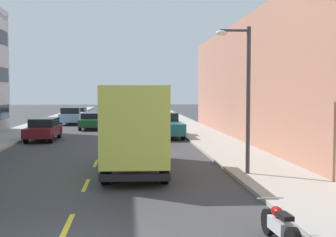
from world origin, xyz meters
TOP-DOWN VIEW (x-y plane):
  - ground_plane at (0.00, 30.00)m, footprint 160.00×160.00m
  - sidewalk_left at (-7.10, 28.00)m, footprint 3.20×120.00m
  - sidewalk_right at (7.10, 28.00)m, footprint 3.20×120.00m
  - lane_centerline_dashes at (0.00, 24.50)m, footprint 0.14×47.20m
  - apartment_block_opposite at (13.70, 20.00)m, footprint 10.00×36.00m
  - street_lamp at (5.92, 8.07)m, footprint 1.35×0.28m
  - delivery_box_truck at (1.79, 9.58)m, footprint 2.58×7.93m
  - parked_pickup_teal at (4.27, 23.82)m, footprint 2.13×5.35m
  - parked_sedan_orange at (4.27, 44.00)m, footprint 1.81×4.50m
  - parked_wagon_white at (-4.25, 44.16)m, footprint 1.90×4.73m
  - parked_pickup_sky at (-4.22, 37.99)m, footprint 2.01×5.31m
  - parked_wagon_burgundy at (-4.24, 22.47)m, footprint 1.89×4.73m
  - moving_forest_sedan at (-1.80, 31.60)m, footprint 1.80×4.50m
  - parked_motorcycle at (4.75, 0.21)m, footprint 0.62×2.05m

SIDE VIEW (x-z plane):
  - ground_plane at x=0.00m, z-range 0.00..0.00m
  - lane_centerline_dashes at x=0.00m, z-range 0.00..0.01m
  - sidewalk_left at x=-7.10m, z-range 0.00..0.14m
  - sidewalk_right at x=7.10m, z-range 0.00..0.14m
  - parked_motorcycle at x=4.75m, z-range -0.04..0.86m
  - parked_sedan_orange at x=4.27m, z-range 0.03..1.46m
  - moving_forest_sedan at x=-1.80m, z-range 0.03..1.46m
  - parked_wagon_white at x=-4.25m, z-range 0.05..1.55m
  - parked_wagon_burgundy at x=-4.24m, z-range 0.05..1.55m
  - parked_pickup_teal at x=4.27m, z-range -0.04..1.69m
  - parked_pickup_sky at x=-4.22m, z-range -0.04..1.69m
  - delivery_box_truck at x=1.79m, z-range 0.22..3.73m
  - street_lamp at x=5.92m, z-range 0.65..6.29m
  - apartment_block_opposite at x=13.70m, z-range 0.00..7.95m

